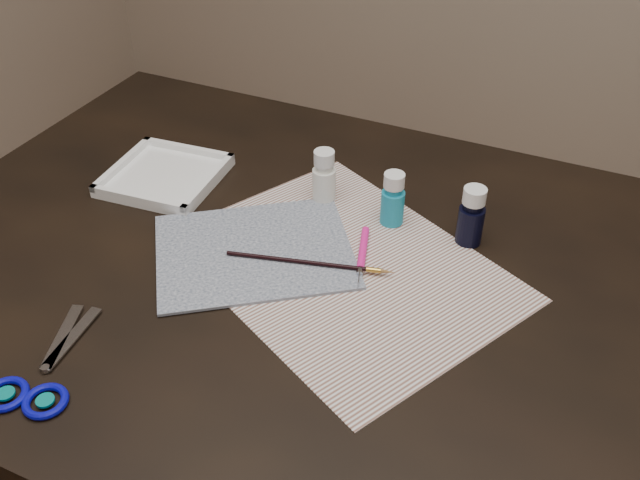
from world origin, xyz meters
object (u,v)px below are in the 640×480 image
at_px(canvas, 254,251).
at_px(paint_bottle_white, 324,177).
at_px(paint_bottle_cyan, 393,199).
at_px(palette_tray, 165,175).
at_px(paint_bottle_navy, 471,216).
at_px(scissors, 47,357).
at_px(paper, 344,267).

height_order(canvas, paint_bottle_white, paint_bottle_white).
height_order(canvas, paint_bottle_cyan, paint_bottle_cyan).
height_order(paint_bottle_cyan, palette_tray, paint_bottle_cyan).
height_order(paint_bottle_navy, scissors, paint_bottle_navy).
xyz_separation_m(paper, scissors, (-0.27, -0.32, 0.00)).
relative_size(canvas, palette_tray, 1.60).
relative_size(paint_bottle_navy, scissors, 0.46).
xyz_separation_m(paint_bottle_cyan, paint_bottle_navy, (0.12, 0.00, 0.00)).
height_order(paint_bottle_cyan, scissors, paint_bottle_cyan).
bearing_deg(paint_bottle_cyan, paint_bottle_navy, 1.00).
bearing_deg(paint_bottle_white, palette_tray, -167.99).
bearing_deg(paint_bottle_cyan, canvas, -135.04).
relative_size(paper, palette_tray, 2.62).
relative_size(canvas, scissors, 1.37).
xyz_separation_m(scissors, palette_tray, (-0.10, 0.41, 0.01)).
distance_m(canvas, palette_tray, 0.26).
xyz_separation_m(canvas, palette_tray, (-0.24, 0.11, 0.01)).
distance_m(paint_bottle_white, scissors, 0.50).
bearing_deg(canvas, paper, 10.52).
height_order(paper, canvas, canvas).
relative_size(paper, paint_bottle_navy, 4.89).
bearing_deg(paper, paint_bottle_cyan, 79.83).
relative_size(canvas, paint_bottle_white, 3.10).
bearing_deg(paint_bottle_cyan, scissors, -122.44).
relative_size(paint_bottle_white, scissors, 0.44).
bearing_deg(paper, scissors, -129.51).
xyz_separation_m(paint_bottle_white, palette_tray, (-0.27, -0.06, -0.04)).
relative_size(canvas, paint_bottle_cyan, 3.20).
distance_m(paper, palette_tray, 0.38).
xyz_separation_m(paint_bottle_navy, palette_tray, (-0.52, -0.05, -0.04)).
bearing_deg(paint_bottle_white, paper, -56.02).
height_order(scissors, palette_tray, palette_tray).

